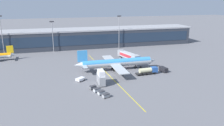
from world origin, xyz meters
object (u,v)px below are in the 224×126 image
pushback_tug (80,79)px  catering_lift (101,78)px  baggage_cart_0 (106,96)px  main_airliner (117,63)px  baggage_cart_3 (93,87)px  baggage_cart_2 (97,90)px  crew_van (164,69)px  fuel_tanker (148,71)px  baggage_cart_1 (101,93)px

pushback_tug → catering_lift: 10.46m
baggage_cart_0 → main_airliner: bearing=66.7°
main_airliner → baggage_cart_3: size_ratio=14.07×
baggage_cart_2 → pushback_tug: bearing=107.9°
crew_van → baggage_cart_2: bearing=-156.9°
crew_van → fuel_tanker: bearing=-170.8°
fuel_tanker → pushback_tug: fuel_tanker is taller
fuel_tanker → baggage_cart_2: bearing=-152.9°
crew_van → catering_lift: 34.51m
baggage_cart_1 → baggage_cart_3: same height
baggage_cart_3 → fuel_tanker: bearing=21.2°
pushback_tug → baggage_cart_1: bearing=-72.0°
fuel_tanker → crew_van: (8.93, 1.44, -0.43)m
main_airliner → catering_lift: (-11.91, -17.23, -0.83)m
pushback_tug → catering_lift: bearing=-41.3°
pushback_tug → baggage_cart_2: 14.52m
main_airliner → catering_lift: bearing=-124.6°
main_airliner → crew_van: main_airliner is taller
baggage_cart_0 → baggage_cart_1: bearing=108.6°
baggage_cart_3 → baggage_cart_2: bearing=-71.4°
catering_lift → fuel_tanker: bearing=16.2°
baggage_cart_0 → baggage_cart_1: size_ratio=1.00×
catering_lift → baggage_cart_0: (-1.18, -13.14, -2.28)m
baggage_cart_0 → baggage_cart_1: 3.20m
crew_van → pushback_tug: (-41.07, -1.78, -0.47)m
main_airliner → baggage_cart_2: 28.80m
fuel_tanker → baggage_cart_2: (-27.69, -14.17, -0.96)m
baggage_cart_2 → fuel_tanker: bearing=27.1°
fuel_tanker → baggage_cart_0: size_ratio=3.64×
baggage_cart_3 → catering_lift: bearing=43.6°
baggage_cart_2 → catering_lift: bearing=65.5°
crew_van → baggage_cart_3: size_ratio=1.74×
baggage_cart_1 → baggage_cart_3: size_ratio=1.00×
fuel_tanker → main_airliner: bearing=141.1°
main_airliner → baggage_cart_0: (-13.09, -30.37, -3.11)m
baggage_cart_1 → catering_lift: bearing=77.7°
pushback_tug → baggage_cart_0: 20.92m
fuel_tanker → baggage_cart_3: bearing=-158.8°
crew_van → pushback_tug: 41.11m
main_airliner → fuel_tanker: main_airliner is taller
main_airliner → baggage_cart_0: size_ratio=14.07×
baggage_cart_2 → baggage_cart_3: 3.20m
baggage_cart_2 → baggage_cart_0: bearing=-71.4°
crew_van → baggage_cart_3: 39.69m
crew_van → baggage_cart_1: 40.18m
main_airliner → crew_van: (21.48, -8.69, -2.58)m
pushback_tug → baggage_cart_0: baggage_cart_0 is taller
pushback_tug → baggage_cart_0: bearing=-71.9°
fuel_tanker → baggage_cart_3: size_ratio=3.64×
main_airliner → baggage_cart_1: (-14.11, -27.33, -3.11)m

